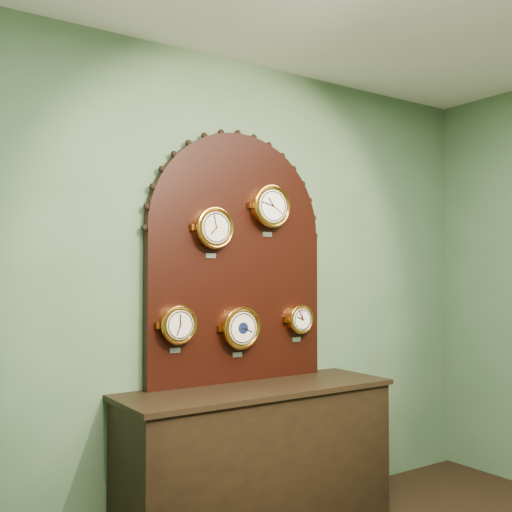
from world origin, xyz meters
TOP-DOWN VIEW (x-y plane):
  - wall_back at (0.00, 2.50)m, footprint 4.00×0.00m
  - shop_counter at (0.00, 2.23)m, footprint 1.60×0.50m
  - display_board at (0.00, 2.45)m, footprint 1.26×0.06m
  - roman_clock at (-0.21, 2.38)m, footprint 0.25×0.08m
  - arabic_clock at (0.20, 2.38)m, footprint 0.27×0.08m
  - hygrometer at (-0.44, 2.38)m, footprint 0.22×0.08m
  - barometer at (-0.02, 2.38)m, footprint 0.26×0.08m
  - tide_clock at (0.42, 2.38)m, footprint 0.19×0.08m

SIDE VIEW (x-z plane):
  - shop_counter at x=0.00m, z-range 0.00..0.80m
  - barometer at x=-0.02m, z-range 1.00..1.31m
  - tide_clock at x=0.42m, z-range 1.07..1.31m
  - hygrometer at x=-0.44m, z-range 1.06..1.33m
  - wall_back at x=0.00m, z-range -0.60..3.40m
  - display_board at x=0.00m, z-range 0.86..2.39m
  - roman_clock at x=-0.21m, z-range 1.59..1.89m
  - arabic_clock at x=0.20m, z-range 1.73..2.05m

